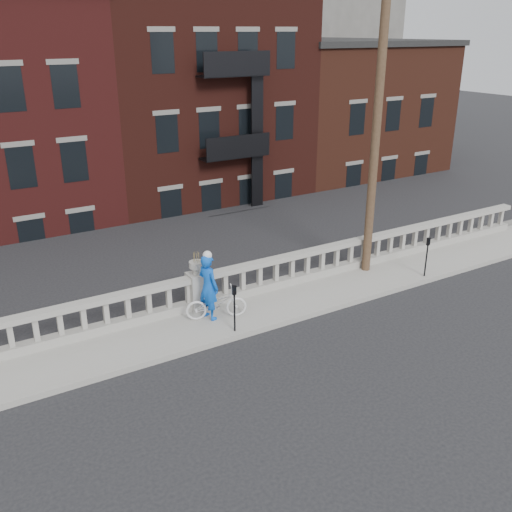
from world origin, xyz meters
The scene contains 10 objects.
ground centered at (0.00, 0.00, 0.00)m, with size 120.00×120.00×0.00m, color black.
sidewalk centered at (0.00, 3.00, 0.07)m, with size 32.00×2.20×0.15m, color gray.
balustrade centered at (0.00, 3.95, 0.64)m, with size 28.00×0.34×1.03m.
planter_pedestal centered at (0.00, 3.95, 0.83)m, with size 0.55×0.55×1.76m.
lower_level centered at (0.56, 23.04, 2.63)m, with size 80.00×44.00×20.80m.
utility_pole centered at (6.20, 3.60, 5.24)m, with size 1.60×0.28×10.00m.
parking_meter_c centered at (0.24, 2.15, 1.00)m, with size 0.10×0.09×1.36m.
parking_meter_d centered at (7.51, 2.15, 1.00)m, with size 0.10×0.09×1.36m.
bicycle centered at (0.17, 3.09, 0.61)m, with size 0.61×1.74×0.91m, color silver.
cyclist centered at (-0.01, 3.21, 1.12)m, with size 0.71×0.46×1.94m, color blue.
Camera 1 is at (-6.34, -9.94, 7.84)m, focal length 40.00 mm.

